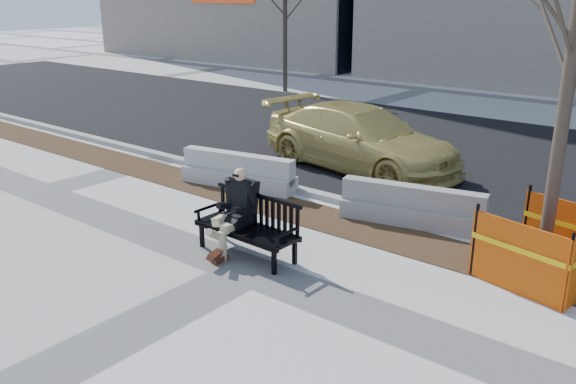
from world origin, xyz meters
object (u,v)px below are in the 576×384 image
jersey_barrier_left (238,187)px  jersey_barrier_right (411,224)px  sedan (359,169)px  seated_man (238,250)px  tree_fence (540,278)px  bench (247,255)px

jersey_barrier_left → jersey_barrier_right: bearing=-5.7°
sedan → jersey_barrier_left: (-1.33, -2.97, 0.00)m
jersey_barrier_right → seated_man: bearing=-133.6°
seated_man → sedan: (-1.05, 5.51, 0.00)m
sedan → seated_man: bearing=-160.8°
sedan → jersey_barrier_right: size_ratio=1.97×
tree_fence → jersey_barrier_left: (-6.75, 0.41, 0.00)m
bench → sedan: sedan is taller
bench → jersey_barrier_left: size_ratio=0.70×
tree_fence → jersey_barrier_left: 6.76m
seated_man → tree_fence: tree_fence is taller
seated_man → jersey_barrier_left: size_ratio=0.52×
tree_fence → sedan: (-5.42, 3.38, 0.00)m
sedan → jersey_barrier_right: (2.79, -2.59, 0.00)m
tree_fence → sedan: size_ratio=1.10×
sedan → jersey_barrier_left: 3.25m
seated_man → jersey_barrier_right: seated_man is taller
seated_man → sedan: size_ratio=0.27×
jersey_barrier_left → jersey_barrier_right: 4.14m
seated_man → bench: bearing=-11.2°
bench → jersey_barrier_left: 3.71m
seated_man → jersey_barrier_left: seated_man is taller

